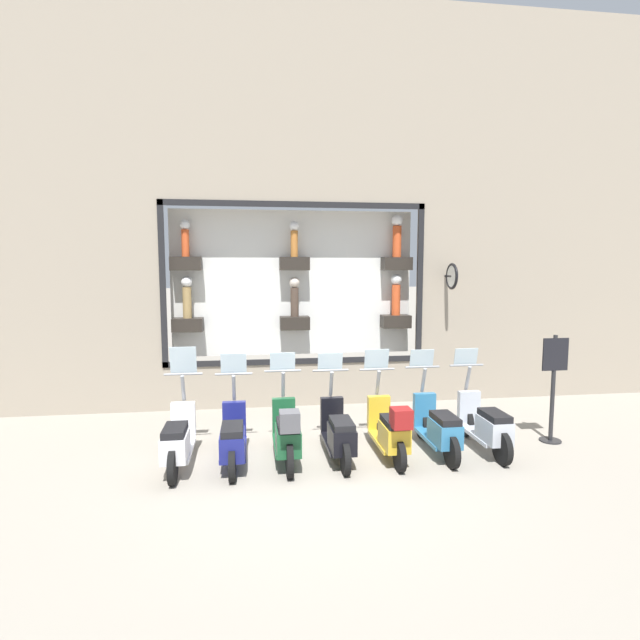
{
  "coord_description": "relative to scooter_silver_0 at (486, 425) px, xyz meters",
  "views": [
    {
      "loc": [
        -6.96,
        0.95,
        3.0
      ],
      "look_at": [
        1.82,
        -0.29,
        2.02
      ],
      "focal_mm": 28.0,
      "sensor_mm": 36.0,
      "label": 1
    }
  ],
  "objects": [
    {
      "name": "ground_plane",
      "position": [
        -0.38,
        2.78,
        -0.43
      ],
      "size": [
        120.0,
        120.0,
        0.0
      ],
      "primitive_type": "plane",
      "color": "gray"
    },
    {
      "name": "building_facade",
      "position": [
        3.23,
        2.78,
        3.84
      ],
      "size": [
        1.2,
        36.0,
        8.38
      ],
      "color": "gray",
      "rests_on": "ground_plane"
    },
    {
      "name": "scooter_silver_0",
      "position": [
        0.0,
        0.0,
        0.0
      ],
      "size": [
        1.8,
        0.61,
        1.56
      ],
      "color": "black",
      "rests_on": "ground_plane"
    },
    {
      "name": "scooter_teal_1",
      "position": [
        -0.0,
        0.8,
        -0.01
      ],
      "size": [
        1.8,
        0.61,
        1.55
      ],
      "color": "black",
      "rests_on": "ground_plane"
    },
    {
      "name": "scooter_yellow_2",
      "position": [
        -0.07,
        1.6,
        0.03
      ],
      "size": [
        1.79,
        0.6,
        1.58
      ],
      "color": "black",
      "rests_on": "ground_plane"
    },
    {
      "name": "scooter_black_3",
      "position": [
        -0.0,
        2.41,
        -0.01
      ],
      "size": [
        1.79,
        0.6,
        1.54
      ],
      "color": "black",
      "rests_on": "ground_plane"
    },
    {
      "name": "scooter_green_4",
      "position": [
        -0.06,
        3.21,
        0.04
      ],
      "size": [
        1.8,
        0.6,
        1.56
      ],
      "color": "black",
      "rests_on": "ground_plane"
    },
    {
      "name": "scooter_navy_5",
      "position": [
        -0.0,
        4.01,
        -0.02
      ],
      "size": [
        1.79,
        0.6,
        1.57
      ],
      "color": "black",
      "rests_on": "ground_plane"
    },
    {
      "name": "scooter_white_6",
      "position": [
        0.0,
        4.81,
        -0.0
      ],
      "size": [
        1.8,
        0.61,
        1.69
      ],
      "color": "black",
      "rests_on": "ground_plane"
    },
    {
      "name": "shop_sign_post",
      "position": [
        0.27,
        -1.32,
        0.57
      ],
      "size": [
        0.36,
        0.45,
        1.84
      ],
      "color": "#232326",
      "rests_on": "ground_plane"
    }
  ]
}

